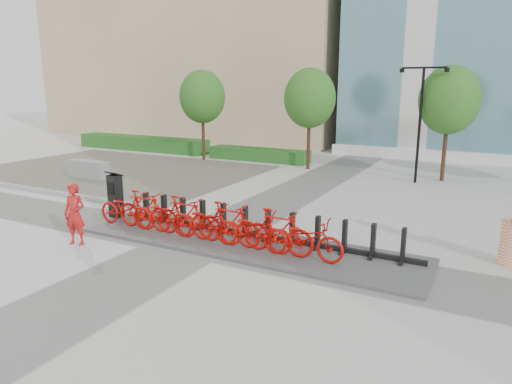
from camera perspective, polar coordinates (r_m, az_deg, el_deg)
The scene contains 23 objects.
ground at distance 12.84m, azimuth -7.13°, elevation -6.10°, with size 120.00×120.00×0.00m, color #A7A6A0.
gravel_patch at distance 24.34m, azimuth -17.11°, elevation 2.61°, with size 14.00×14.00×0.00m, color #47443A.
curb at distance 21.11m, azimuth -26.86°, elevation 0.42°, with size 14.00×0.25×0.15m, color gray.
hedge_a at distance 31.67m, azimuth -14.06°, elevation 5.94°, with size 10.00×1.40×0.90m, color #296621.
hedge_b at distance 26.31m, azimuth 0.36°, elevation 4.71°, with size 6.00×1.20×0.70m, color #296621.
tree_0 at distance 26.55m, azimuth -6.73°, elevation 11.72°, with size 2.60×2.60×5.10m.
tree_1 at distance 23.50m, azimuth 6.73°, elevation 11.55°, with size 2.60×2.60×5.10m.
tree_2 at distance 21.99m, azimuth 22.99°, elevation 10.51°, with size 2.60×2.60×5.10m.
streetlamp at distance 21.13m, azimuth 19.89°, elevation 9.46°, with size 2.00×0.20×5.00m.
dock_pad at distance 12.41m, azimuth -1.37°, elevation -6.49°, with size 9.60×2.40×0.08m, color #4B4B4B.
dock_rail_posts at distance 12.63m, azimuth -0.09°, elevation -3.91°, with size 8.02×0.50×0.85m, color black, non-canonical shape.
bike_0 at distance 14.23m, azimuth -15.95°, elevation -2.07°, with size 0.69×1.98×1.04m, color #AA0A04.
bike_1 at distance 13.73m, azimuth -13.79°, elevation -2.23°, with size 0.54×1.92×1.15m, color #AA0A04.
bike_2 at distance 13.29m, azimuth -11.44°, elevation -2.88°, with size 0.69×1.98×1.04m, color #AA0A04.
bike_3 at distance 12.85m, azimuth -8.96°, elevation -3.07°, with size 0.54×1.92×1.15m, color #AA0A04.
bike_4 at distance 12.46m, azimuth -6.28°, elevation -3.77°, with size 0.69×1.98×1.04m, color #AA0A04.
bike_5 at distance 12.07m, azimuth -3.45°, elevation -4.00°, with size 0.54×1.92×1.15m, color #AA0A04.
bike_6 at distance 11.74m, azimuth -0.43°, elevation -4.75°, with size 0.69×1.98×1.04m, color #AA0A04.
bike_7 at distance 11.42m, azimuth 2.76°, elevation -4.99°, with size 0.54×1.92×1.15m, color #AA0A04.
bike_8 at distance 11.17m, azimuth 6.12°, elevation -5.79°, with size 0.69×1.98×1.04m, color #AA0A04.
kiosk at distance 15.27m, azimuth -17.17°, elevation -0.36°, with size 0.50×0.43×1.50m.
worker_red at distance 13.18m, azimuth -21.72°, elevation -2.60°, with size 0.62×0.40×1.69m, color #B21716.
jersey_barrier at distance 22.63m, azimuth -20.21°, elevation 2.67°, with size 2.12×0.58×0.82m, color #9A9A9A.
Camera 1 is at (7.02, -9.89, 4.21)m, focal length 32.00 mm.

